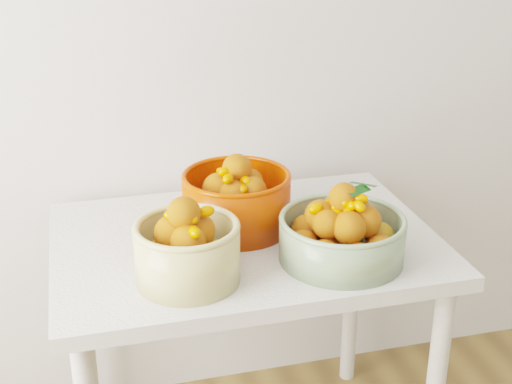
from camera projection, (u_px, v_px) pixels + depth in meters
table at (245, 269)px, 1.92m from camera, size 1.00×0.70×0.75m
bowl_cream at (187, 249)px, 1.64m from camera, size 0.29×0.29×0.21m
bowl_green at (342, 234)px, 1.74m from camera, size 0.31×0.31×0.20m
bowl_orange at (237, 199)px, 1.90m from camera, size 0.38×0.38×0.21m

